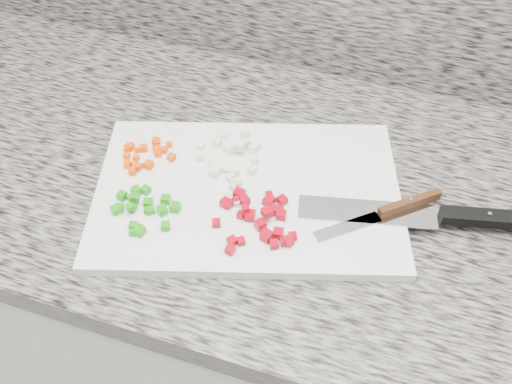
% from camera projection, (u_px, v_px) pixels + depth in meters
% --- Properties ---
extents(cabinet, '(3.92, 0.62, 0.86)m').
position_uv_depth(cabinet, '(302.00, 335.00, 1.23)').
color(cabinet, silver).
rests_on(cabinet, ground).
extents(countertop, '(3.96, 0.64, 0.04)m').
position_uv_depth(countertop, '(318.00, 194.00, 0.90)').
color(countertop, slate).
rests_on(countertop, cabinet).
extents(cutting_board, '(0.53, 0.43, 0.02)m').
position_uv_depth(cutting_board, '(248.00, 192.00, 0.86)').
color(cutting_board, silver).
rests_on(cutting_board, countertop).
extents(carrot_pile, '(0.09, 0.09, 0.01)m').
position_uv_depth(carrot_pile, '(146.00, 154.00, 0.90)').
color(carrot_pile, '#F14A05').
rests_on(carrot_pile, cutting_board).
extents(onion_pile, '(0.11, 0.12, 0.02)m').
position_uv_depth(onion_pile, '(230.00, 154.00, 0.90)').
color(onion_pile, silver).
rests_on(onion_pile, cutting_board).
extents(green_pepper_pile, '(0.10, 0.09, 0.02)m').
position_uv_depth(green_pepper_pile, '(144.00, 209.00, 0.82)').
color(green_pepper_pile, '#1B8F0D').
rests_on(green_pepper_pile, cutting_board).
extents(red_pepper_pile, '(0.13, 0.13, 0.02)m').
position_uv_depth(red_pepper_pile, '(259.00, 218.00, 0.81)').
color(red_pepper_pile, '#A30212').
rests_on(red_pepper_pile, cutting_board).
extents(garlic_pile, '(0.05, 0.05, 0.01)m').
position_uv_depth(garlic_pile, '(236.00, 191.00, 0.85)').
color(garlic_pile, beige).
rests_on(garlic_pile, cutting_board).
extents(chef_knife, '(0.33, 0.11, 0.02)m').
position_uv_depth(chef_knife, '(446.00, 216.00, 0.81)').
color(chef_knife, silver).
rests_on(chef_knife, cutting_board).
extents(paring_knife, '(0.16, 0.15, 0.02)m').
position_uv_depth(paring_knife, '(394.00, 209.00, 0.82)').
color(paring_knife, silver).
rests_on(paring_knife, cutting_board).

